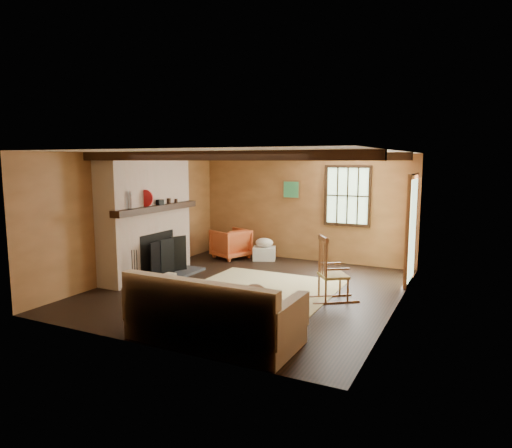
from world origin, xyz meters
The scene contains 10 objects.
ground centered at (0.00, 0.00, 0.00)m, with size 5.50×5.50×0.00m, color black.
room_envelope centered at (0.22, 0.26, 1.63)m, with size 5.02×5.52×2.44m.
fireplace centered at (-2.23, 0.00, 1.10)m, with size 1.02×2.30×2.40m.
rug centered at (0.20, -0.20, 0.00)m, with size 2.50×3.00×0.01m, color tan.
rocking_chair centered at (1.48, 0.03, 0.45)m, with size 0.86×0.78×1.07m.
sofa centered at (0.66, -2.29, 0.31)m, with size 2.19×1.00×0.88m.
firewood_pile centered at (-2.06, 2.60, 0.11)m, with size 0.63×0.11×0.23m.
laundry_basket centered at (-0.78, 2.29, 0.15)m, with size 0.50×0.38×0.30m, color white.
basket_pillow centered at (-0.78, 2.29, 0.40)m, with size 0.42×0.33×0.21m, color white.
armchair centered at (-1.57, 2.14, 0.34)m, with size 0.73×0.75×0.69m, color #BF6026.
Camera 1 is at (3.55, -6.96, 2.27)m, focal length 32.00 mm.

